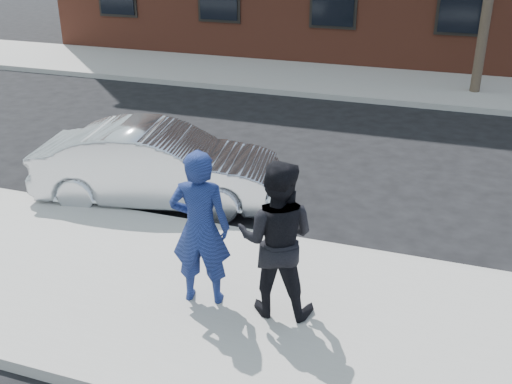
% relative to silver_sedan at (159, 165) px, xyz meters
% --- Properties ---
extents(ground, '(100.00, 100.00, 0.00)m').
position_rel_silver_sedan_xyz_m(ground, '(0.42, -2.30, -0.66)').
color(ground, black).
rests_on(ground, ground).
extents(near_sidewalk, '(50.00, 3.50, 0.15)m').
position_rel_silver_sedan_xyz_m(near_sidewalk, '(0.42, -2.55, -0.59)').
color(near_sidewalk, '#999691').
rests_on(near_sidewalk, ground).
extents(near_curb, '(50.00, 0.10, 0.15)m').
position_rel_silver_sedan_xyz_m(near_curb, '(0.42, -0.75, -0.59)').
color(near_curb, '#999691').
rests_on(near_curb, ground).
extents(far_sidewalk, '(50.00, 3.50, 0.15)m').
position_rel_silver_sedan_xyz_m(far_sidewalk, '(0.42, 8.95, -0.59)').
color(far_sidewalk, '#999691').
rests_on(far_sidewalk, ground).
extents(far_curb, '(50.00, 0.10, 0.15)m').
position_rel_silver_sedan_xyz_m(far_curb, '(0.42, 7.15, -0.59)').
color(far_curb, '#999691').
rests_on(far_curb, ground).
extents(silver_sedan, '(4.22, 2.14, 1.33)m').
position_rel_silver_sedan_xyz_m(silver_sedan, '(0.00, 0.00, 0.00)').
color(silver_sedan, '#B7BABF').
rests_on(silver_sedan, ground).
extents(man_hoodie, '(0.79, 0.60, 1.93)m').
position_rel_silver_sedan_xyz_m(man_hoodie, '(1.92, -2.57, 0.45)').
color(man_hoodie, navy).
rests_on(man_hoodie, near_sidewalk).
extents(man_peacoat, '(0.99, 0.81, 1.89)m').
position_rel_silver_sedan_xyz_m(man_peacoat, '(2.82, -2.49, 0.43)').
color(man_peacoat, black).
rests_on(man_peacoat, near_sidewalk).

